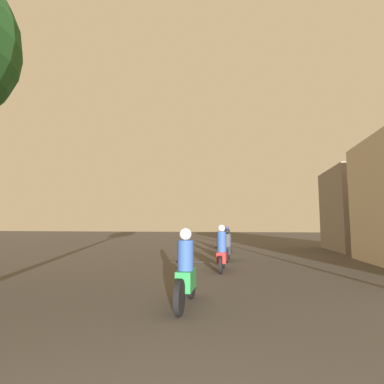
# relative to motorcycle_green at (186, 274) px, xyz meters

# --- Properties ---
(motorcycle_green) EXTENTS (0.60, 1.91, 1.53)m
(motorcycle_green) POSITION_rel_motorcycle_green_xyz_m (0.00, 0.00, 0.00)
(motorcycle_green) COLOR black
(motorcycle_green) RESTS_ON ground_plane
(motorcycle_red) EXTENTS (0.60, 1.86, 1.59)m
(motorcycle_red) POSITION_rel_motorcycle_green_xyz_m (0.41, 4.64, 0.01)
(motorcycle_red) COLOR black
(motorcycle_red) RESTS_ON ground_plane
(motorcycle_black) EXTENTS (0.60, 2.01, 1.41)m
(motorcycle_black) POSITION_rel_motorcycle_green_xyz_m (0.47, 7.60, -0.05)
(motorcycle_black) COLOR black
(motorcycle_black) RESTS_ON ground_plane
(motorcycle_silver) EXTENTS (0.60, 2.10, 1.46)m
(motorcycle_silver) POSITION_rel_motorcycle_green_xyz_m (0.25, 11.62, -0.03)
(motorcycle_silver) COLOR black
(motorcycle_silver) RESTS_ON ground_plane
(building_right_far) EXTENTS (4.28, 5.06, 4.99)m
(building_right_far) POSITION_rel_motorcycle_green_xyz_m (8.64, 13.66, 1.88)
(building_right_far) COLOR gray
(building_right_far) RESTS_ON ground_plane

